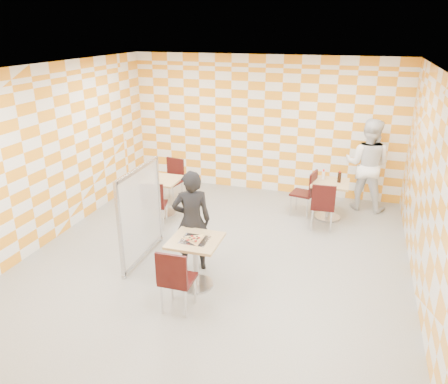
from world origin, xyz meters
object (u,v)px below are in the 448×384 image
at_px(second_table, 329,194).
at_px(chair_empty_far, 173,177).
at_px(chair_second_front, 323,203).
at_px(partition, 141,214).
at_px(chair_empty_near, 154,202).
at_px(chair_main_front, 175,277).
at_px(sport_bottle, 323,175).
at_px(man_dark, 192,221).
at_px(empty_table, 162,191).
at_px(main_table, 196,254).
at_px(man_white, 367,165).
at_px(soda_bottle, 339,177).
at_px(chair_second_side, 307,190).

distance_m(second_table, chair_empty_far, 3.27).
xyz_separation_m(chair_second_front, partition, (-2.67, -1.90, 0.25)).
relative_size(chair_second_front, chair_empty_near, 1.00).
xyz_separation_m(chair_main_front, sport_bottle, (1.51, 3.82, 0.29)).
height_order(chair_second_front, man_dark, man_dark).
distance_m(empty_table, chair_empty_far, 0.76).
height_order(chair_second_front, partition, partition).
xyz_separation_m(main_table, chair_empty_far, (-1.63, 2.96, 0.04)).
distance_m(chair_empty_far, man_dark, 2.89).
xyz_separation_m(chair_main_front, chair_empty_far, (-1.61, 3.65, 0.00)).
xyz_separation_m(empty_table, chair_empty_far, (-0.09, 0.75, 0.04)).
bearing_deg(partition, man_white, 43.82).
xyz_separation_m(chair_second_front, man_white, (0.72, 1.36, 0.39)).
relative_size(chair_second_front, soda_bottle, 4.02).
relative_size(main_table, chair_main_front, 0.81).
bearing_deg(chair_empty_near, soda_bottle, 24.88).
bearing_deg(empty_table, chair_empty_near, -78.40).
relative_size(second_table, sport_bottle, 3.75).
relative_size(empty_table, partition, 0.48).
distance_m(main_table, man_dark, 0.59).
relative_size(main_table, chair_second_front, 0.81).
height_order(main_table, man_white, man_white).
bearing_deg(empty_table, partition, -75.70).
distance_m(empty_table, man_dark, 2.21).
distance_m(chair_empty_far, soda_bottle, 3.44).
relative_size(second_table, chair_second_side, 0.81).
distance_m(partition, sport_bottle, 3.70).
xyz_separation_m(empty_table, chair_second_side, (2.75, 0.80, 0.04)).
distance_m(chair_empty_far, sport_bottle, 3.13).
bearing_deg(sport_bottle, man_white, 37.17).
relative_size(empty_table, soda_bottle, 3.26).
bearing_deg(chair_empty_near, main_table, -47.96).
distance_m(chair_main_front, chair_second_side, 3.89).
bearing_deg(chair_second_front, man_white, 61.99).
bearing_deg(chair_empty_far, chair_second_front, -10.08).
distance_m(chair_second_side, man_dark, 2.94).
xyz_separation_m(empty_table, partition, (0.44, -1.71, 0.28)).
bearing_deg(chair_empty_far, chair_main_front, -66.19).
bearing_deg(chair_empty_near, man_dark, -43.13).
distance_m(sport_bottle, soda_bottle, 0.32).
relative_size(main_table, soda_bottle, 3.26).
bearing_deg(soda_bottle, empty_table, -165.98).
bearing_deg(main_table, chair_empty_far, 118.86).
bearing_deg(chair_empty_far, chair_empty_near, -80.82).
bearing_deg(chair_second_side, soda_bottle, 3.25).
xyz_separation_m(man_dark, sport_bottle, (1.71, 2.69, 0.04)).
bearing_deg(soda_bottle, chair_main_front, -115.97).
relative_size(chair_empty_near, partition, 0.60).
relative_size(second_table, empty_table, 1.00).
xyz_separation_m(second_table, sport_bottle, (-0.15, 0.13, 0.33)).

